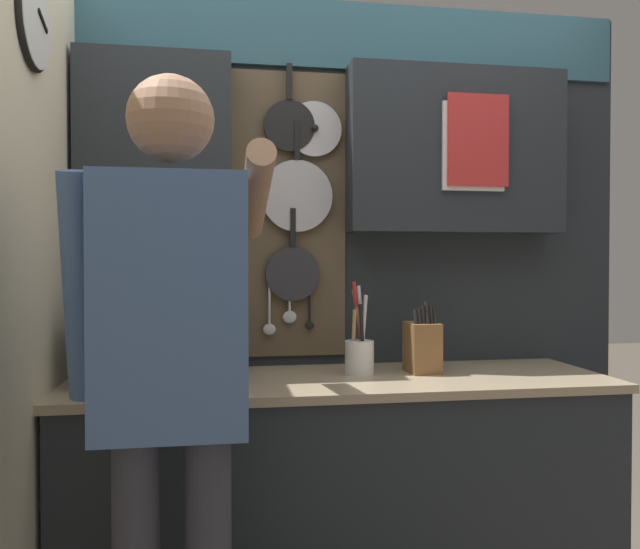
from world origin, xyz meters
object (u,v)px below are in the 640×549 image
knife_block (422,346)px  utensil_crock (360,352)px  person (172,356)px  microwave (163,342)px

knife_block → utensil_crock: size_ratio=0.79×
knife_block → person: 1.08m
utensil_crock → person: person is taller
microwave → knife_block: same height
knife_block → person: bearing=-144.9°
utensil_crock → person: size_ratio=0.19×
microwave → person: bearing=-83.1°
knife_block → person: person is taller
microwave → knife_block: bearing=0.0°
microwave → person: 0.62m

